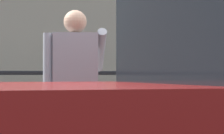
# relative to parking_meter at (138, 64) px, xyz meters

# --- Properties ---
(parking_meter) EXTENTS (0.17, 0.18, 1.56)m
(parking_meter) POSITION_rel_parking_meter_xyz_m (0.00, 0.00, 0.00)
(parking_meter) COLOR slate
(parking_meter) RESTS_ON sidewalk_curb
(pedestrian_at_meter) EXTENTS (0.68, 0.56, 1.63)m
(pedestrian_at_meter) POSITION_rel_parking_meter_xyz_m (-0.59, 0.13, -0.19)
(pedestrian_at_meter) COLOR brown
(pedestrian_at_meter) RESTS_ON sidewalk_curb
(background_railing) EXTENTS (24.06, 0.06, 1.08)m
(background_railing) POSITION_rel_parking_meter_xyz_m (-0.19, 2.53, -0.35)
(background_railing) COLOR black
(background_railing) RESTS_ON sidewalk_curb
(backdrop_wall) EXTENTS (32.00, 0.50, 3.11)m
(backdrop_wall) POSITION_rel_parking_meter_xyz_m (-0.19, 6.06, 0.28)
(backdrop_wall) COLOR #ADA38E
(backdrop_wall) RESTS_ON ground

